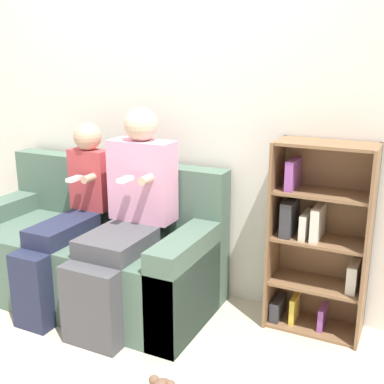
{
  "coord_description": "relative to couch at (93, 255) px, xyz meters",
  "views": [
    {
      "loc": [
        1.66,
        -1.94,
        1.61
      ],
      "look_at": [
        0.45,
        0.54,
        0.83
      ],
      "focal_mm": 45.0,
      "sensor_mm": 36.0,
      "label": 1
    }
  ],
  "objects": [
    {
      "name": "back_wall",
      "position": [
        0.28,
        0.44,
        0.97
      ],
      "size": [
        10.0,
        0.06,
        2.55
      ],
      "color": "silver",
      "rests_on": "ground_plane"
    },
    {
      "name": "bookshelf",
      "position": [
        1.43,
        0.29,
        0.26
      ],
      "size": [
        0.56,
        0.29,
        1.15
      ],
      "color": "brown",
      "rests_on": "ground_plane"
    },
    {
      "name": "adult_seated",
      "position": [
        0.35,
        -0.1,
        0.38
      ],
      "size": [
        0.42,
        0.75,
        1.31
      ],
      "color": "#47474C",
      "rests_on": "ground_plane"
    },
    {
      "name": "ground_plane",
      "position": [
        0.28,
        -0.49,
        -0.31
      ],
      "size": [
        14.0,
        14.0,
        0.0
      ],
      "primitive_type": "plane",
      "color": "beige"
    },
    {
      "name": "child_seated",
      "position": [
        -0.09,
        -0.13,
        0.3
      ],
      "size": [
        0.28,
        0.77,
        1.19
      ],
      "color": "#232842",
      "rests_on": "ground_plane"
    },
    {
      "name": "couch",
      "position": [
        0.0,
        0.0,
        0.0
      ],
      "size": [
        1.7,
        0.8,
        0.91
      ],
      "color": "#4C6656",
      "rests_on": "ground_plane"
    }
  ]
}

